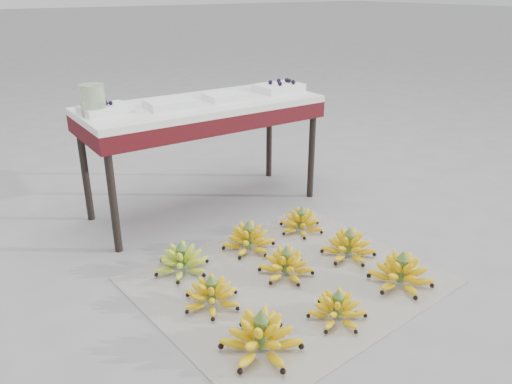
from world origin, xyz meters
TOP-DOWN VIEW (x-y plane):
  - ground at (0.00, 0.00)m, footprint 60.00×60.00m
  - newspaper_mat at (-0.05, -0.00)m, footprint 1.33×1.15m
  - bunch_front_left at (-0.42, -0.33)m, footprint 0.39×0.39m
  - bunch_front_center at (-0.06, -0.34)m, footprint 0.31×0.31m
  - bunch_front_right at (0.34, -0.31)m, footprint 0.28×0.28m
  - bunch_mid_left at (-0.43, 0.02)m, footprint 0.31×0.31m
  - bunch_mid_center at (-0.03, 0.04)m, footprint 0.28×0.28m
  - bunch_mid_right at (0.33, -0.00)m, footprint 0.31×0.31m
  - bunch_back_left at (-0.41, 0.33)m, footprint 0.28×0.28m
  - bunch_back_center at (-0.04, 0.34)m, footprint 0.33×0.33m
  - bunch_back_right at (0.31, 0.34)m, footprint 0.30×0.30m
  - vendor_table at (0.04, 0.92)m, footprint 1.34×0.54m
  - tray_far_left at (-0.49, 0.96)m, footprint 0.25×0.19m
  - tray_left at (-0.16, 0.89)m, footprint 0.27×0.20m
  - tray_right at (0.17, 0.88)m, footprint 0.24×0.17m
  - tray_far_right at (0.57, 0.91)m, footprint 0.28×0.21m
  - glass_jar at (-0.55, 0.95)m, footprint 0.13×0.13m

SIDE VIEW (x-z plane):
  - ground at x=0.00m, z-range 0.00..0.00m
  - newspaper_mat at x=-0.05m, z-range 0.00..0.01m
  - bunch_front_center at x=-0.06m, z-range -0.02..0.13m
  - bunch_back_right at x=0.31m, z-range -0.02..0.13m
  - bunch_mid_left at x=-0.43m, z-range -0.02..0.13m
  - bunch_mid_center at x=-0.03m, z-range -0.02..0.13m
  - bunch_back_left at x=-0.41m, z-range -0.02..0.14m
  - bunch_mid_right at x=0.33m, z-range -0.02..0.14m
  - bunch_back_center at x=-0.04m, z-range -0.02..0.14m
  - bunch_front_right at x=0.34m, z-range -0.02..0.15m
  - bunch_front_left at x=-0.42m, z-range -0.02..0.16m
  - vendor_table at x=0.04m, z-range 0.25..0.89m
  - tray_right at x=0.17m, z-range 0.65..0.68m
  - tray_left at x=-0.16m, z-range 0.65..0.69m
  - tray_far_left at x=-0.49m, z-range 0.64..0.70m
  - tray_far_right at x=0.57m, z-range 0.63..0.70m
  - glass_jar at x=-0.55m, z-range 0.65..0.80m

